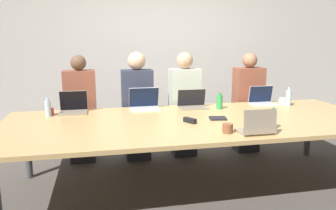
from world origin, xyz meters
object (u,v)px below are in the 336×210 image
laptop_far_left (74,106)px  cup_far_left (50,112)px  cup_near_midright (228,128)px  bottle_far_left (48,108)px  person_far_right (248,105)px  laptop_near_midright (257,127)px  person_far_left (81,111)px  bottle_far_right (288,98)px  person_far_center (184,106)px  laptop_far_right (262,99)px  laptop_far_midleft (144,103)px  person_far_midleft (137,108)px  cup_far_right (283,101)px  stapler (190,120)px  laptop_far_center (192,103)px  bottle_far_center (219,102)px  bottle_near_midright (273,120)px

laptop_far_left → cup_far_left: 0.27m
cup_near_midright → bottle_far_left: (-1.69, 1.03, 0.05)m
cup_near_midright → person_far_right: size_ratio=0.07×
cup_far_left → person_far_right: size_ratio=0.06×
cup_near_midright → laptop_near_midright: bearing=-20.6°
person_far_left → bottle_far_right: 2.68m
person_far_left → person_far_right: (2.30, -0.07, 0.00)m
cup_near_midright → person_far_center: bearing=89.8°
person_far_center → laptop_far_right: (0.95, -0.37, 0.13)m
laptop_far_midleft → bottle_far_right: 1.84m
cup_far_left → person_far_right: bearing=9.5°
laptop_far_left → bottle_far_left: bearing=-151.6°
person_far_center → bottle_far_right: person_far_center is taller
bottle_far_right → person_far_midleft: bearing=164.3°
bottle_far_left → laptop_far_midleft: bearing=8.5°
cup_far_right → bottle_far_right: (0.00, -0.13, 0.06)m
stapler → bottle_far_left: bearing=125.4°
cup_far_right → laptop_near_midright: bearing=-129.1°
laptop_far_center → person_far_left: person_far_left is taller
person_far_midleft → stapler: (0.41, -1.10, 0.08)m
laptop_far_center → cup_near_midright: 1.13m
bottle_far_left → stapler: bearing=-22.4°
bottle_far_center → cup_far_right: size_ratio=2.24×
laptop_far_right → stapler: (-1.19, -0.74, -0.04)m
person_far_left → cup_far_left: size_ratio=16.72×
cup_far_left → laptop_far_right: 2.64m
bottle_near_midright → stapler: bearing=151.4°
person_far_midleft → cup_near_midright: person_far_midleft is taller
laptop_far_left → bottle_far_right: bearing=-3.6°
laptop_far_left → bottle_far_left: laptop_far_left is taller
laptop_far_midleft → person_far_left: person_far_left is taller
bottle_far_center → person_far_right: size_ratio=0.14×
person_far_left → cup_far_right: bearing=-10.2°
laptop_far_center → cup_near_midright: bearing=-89.9°
person_far_center → cup_far_left: bearing=-165.0°
laptop_near_midright → bottle_near_midright: (0.23, 0.13, 0.02)m
person_far_center → bottle_near_midright: 1.58m
person_far_right → bottle_far_right: (0.30, -0.53, 0.18)m
cup_near_midright → bottle_far_center: bearing=73.2°
laptop_far_center → cup_near_midright: size_ratio=3.71×
bottle_far_right → person_far_left: bearing=167.1°
laptop_near_midright → laptop_far_right: 1.45m
laptop_far_midleft → bottle_far_left: (-1.09, -0.16, 0.02)m
bottle_far_center → cup_far_left: bearing=177.4°
person_far_center → cup_far_right: size_ratio=15.69×
person_far_left → cup_far_right: (2.60, -0.47, 0.12)m
cup_far_left → bottle_near_midright: bearing=-26.0°
laptop_near_midright → person_far_right: 1.77m
person_far_center → cup_far_left: 1.75m
person_far_midleft → person_far_right: (1.57, 0.00, -0.02)m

